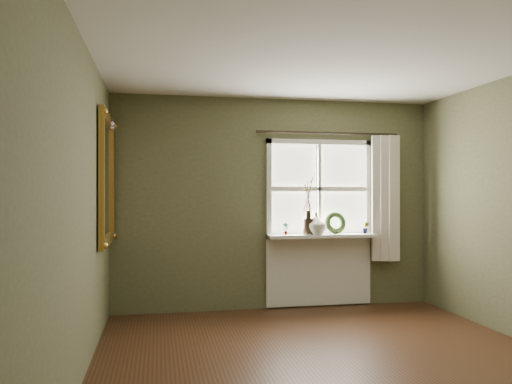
{
  "coord_description": "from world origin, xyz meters",
  "views": [
    {
      "loc": [
        -1.44,
        -3.77,
        1.43
      ],
      "look_at": [
        -0.39,
        1.55,
        1.44
      ],
      "focal_mm": 35.0,
      "sensor_mm": 36.0,
      "label": 1
    }
  ],
  "objects_px": {
    "wreath": "(335,225)",
    "dark_jug": "(308,226)",
    "cream_vase": "(316,223)",
    "gilt_mirror": "(107,179)"
  },
  "relations": [
    {
      "from": "wreath",
      "to": "dark_jug",
      "type": "bearing_deg",
      "value": -178.29
    },
    {
      "from": "cream_vase",
      "to": "gilt_mirror",
      "type": "xyz_separation_m",
      "value": [
        -2.44,
        -0.5,
        0.52
      ]
    },
    {
      "from": "dark_jug",
      "to": "wreath",
      "type": "bearing_deg",
      "value": 6.25
    },
    {
      "from": "dark_jug",
      "to": "wreath",
      "type": "relative_size",
      "value": 0.71
    },
    {
      "from": "wreath",
      "to": "gilt_mirror",
      "type": "height_order",
      "value": "gilt_mirror"
    },
    {
      "from": "dark_jug",
      "to": "wreath",
      "type": "distance_m",
      "value": 0.37
    },
    {
      "from": "cream_vase",
      "to": "gilt_mirror",
      "type": "relative_size",
      "value": 0.2
    },
    {
      "from": "cream_vase",
      "to": "wreath",
      "type": "height_order",
      "value": "cream_vase"
    },
    {
      "from": "cream_vase",
      "to": "wreath",
      "type": "relative_size",
      "value": 0.96
    },
    {
      "from": "dark_jug",
      "to": "cream_vase",
      "type": "xyz_separation_m",
      "value": [
        0.1,
        0.0,
        0.04
      ]
    }
  ]
}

